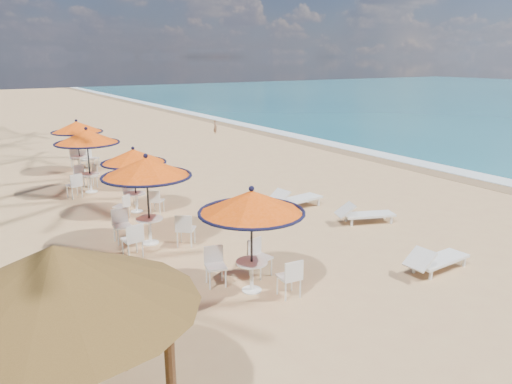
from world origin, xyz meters
TOP-DOWN VIEW (x-y plane):
  - ground at (0.00, 0.00)m, footprint 160.00×160.00m
  - foam_strip at (9.30, 10.00)m, footprint 1.20×140.00m
  - wetsand_band at (8.40, 10.00)m, footprint 1.40×140.00m
  - station_0 at (-4.50, -0.03)m, footprint 2.27×2.27m
  - station_1 at (-5.42, 3.80)m, footprint 2.39×2.39m
  - station_2 at (-4.75, 6.85)m, footprint 2.09×2.09m
  - station_3 at (-5.42, 10.23)m, footprint 2.36×2.36m
  - station_4 at (-4.82, 14.19)m, footprint 2.21×2.21m
  - lounger_near at (-0.33, -1.50)m, footprint 1.87×0.68m
  - lounger_mid at (0.76, 2.06)m, footprint 1.90×1.17m
  - lounger_far at (-0.20, 4.39)m, footprint 2.13×0.89m
  - palapa at (-8.81, -2.42)m, footprint 3.56×3.56m
  - person at (5.45, 20.95)m, footprint 0.25×0.36m

SIDE VIEW (x-z plane):
  - ground at x=0.00m, z-range 0.00..0.00m
  - foam_strip at x=9.30m, z-range -0.02..0.02m
  - wetsand_band at x=8.40m, z-range -0.01..0.01m
  - lounger_mid at x=0.76m, z-range -0.02..0.63m
  - lounger_near at x=-0.33m, z-range -0.02..0.64m
  - lounger_far at x=-0.20m, z-range -0.02..0.72m
  - person at x=5.45m, z-range 0.00..0.95m
  - station_2 at x=-4.75m, z-range 0.50..2.68m
  - station_4 at x=-4.82m, z-range 0.53..2.84m
  - station_0 at x=-4.50m, z-range 0.55..2.91m
  - station_3 at x=-5.42m, z-range 0.57..3.04m
  - station_1 at x=-5.42m, z-range 0.58..3.07m
  - palapa at x=-8.81m, z-range 0.92..3.64m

